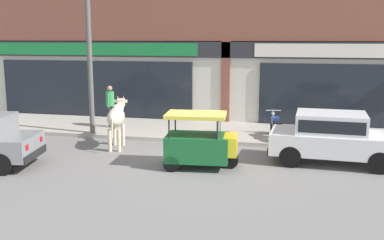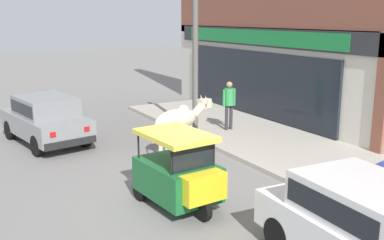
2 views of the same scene
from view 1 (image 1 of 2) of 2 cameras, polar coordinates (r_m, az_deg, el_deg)
ground_plane at (r=13.07m, az=0.33°, el=-5.31°), size 90.00×90.00×0.00m
sidewalk at (r=16.87m, az=3.29°, el=-1.48°), size 19.00×3.59×0.13m
shop_building at (r=18.58m, az=4.57°, el=14.87°), size 23.00×1.40×10.35m
cow at (r=14.72m, az=-9.56°, el=0.35°), size 0.86×2.12×1.61m
car_0 at (r=13.33m, az=17.41°, el=-1.89°), size 3.67×1.76×1.46m
auto_rickshaw at (r=12.36m, az=1.08°, el=-3.08°), size 2.04×1.31×1.52m
motorcycle_0 at (r=15.73m, az=10.60°, el=-0.85°), size 0.63×1.79×0.88m
motorcycle_1 at (r=15.85m, az=15.64°, el=-0.97°), size 0.60×1.79×0.88m
pedestrian at (r=17.52m, az=-10.36°, el=2.30°), size 0.32×0.50×1.60m
utility_pole at (r=16.41m, az=-12.86°, el=7.55°), size 0.18×0.18×5.32m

